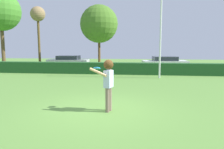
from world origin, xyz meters
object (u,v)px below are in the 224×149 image
frisbee (97,68)px  parked_car_white (165,62)px  willow_tree (38,16)px  parked_car_silver (69,61)px  birch_tree (1,11)px  maple_tree (99,24)px  lamppost (161,22)px  person (108,79)px

frisbee → parked_car_white: size_ratio=0.06×
willow_tree → parked_car_white: bearing=-5.7°
frisbee → parked_car_silver: (-5.74, 14.34, -0.78)m
birch_tree → willow_tree: 3.98m
maple_tree → lamppost: bearing=-52.4°
parked_car_silver → parked_car_white: 9.75m
lamppost → willow_tree: size_ratio=1.10×
lamppost → birch_tree: birch_tree is taller
birch_tree → willow_tree: size_ratio=1.25×
lamppost → maple_tree: bearing=127.6°
birch_tree → lamppost: bearing=-22.7°
lamppost → willow_tree: bearing=149.6°
maple_tree → willow_tree: 6.62m
birch_tree → willow_tree: (3.93, 0.41, -0.50)m
birch_tree → maple_tree: (10.49, 0.53, -1.38)m
person → willow_tree: size_ratio=0.28×
lamppost → person: bearing=-107.2°
person → birch_tree: (-13.55, 14.84, 4.74)m
frisbee → maple_tree: size_ratio=0.04×
person → maple_tree: maple_tree is taller
lamppost → parked_car_white: size_ratio=1.61×
frisbee → willow_tree: size_ratio=0.04×
birch_tree → frisbee: bearing=-48.1°
parked_car_silver → lamppost: bearing=-36.6°
frisbee → birch_tree: bearing=131.9°
parked_car_white → lamppost: bearing=-100.3°
parked_car_white → willow_tree: size_ratio=0.68×
person → birch_tree: 20.64m
parked_car_white → willow_tree: willow_tree is taller
lamppost → birch_tree: 17.52m
person → parked_car_white: size_ratio=0.41×
frisbee → parked_car_silver: 15.47m
person → parked_car_white: person is taller
person → frisbee: 0.59m
frisbee → maple_tree: 15.65m
birch_tree → person: bearing=-47.6°
parked_car_silver → maple_tree: maple_tree is taller
parked_car_white → maple_tree: (-6.62, 1.43, 3.81)m
parked_car_silver → willow_tree: willow_tree is taller
person → parked_car_silver: person is taller
maple_tree → person: bearing=-78.8°
parked_car_silver → parked_car_white: bearing=-3.8°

